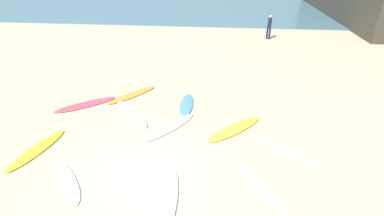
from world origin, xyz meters
The scene contains 14 objects.
ground_plane centered at (0.00, 0.00, 0.00)m, with size 120.00×120.00×0.00m, color #C6B28E.
ocean_water centered at (0.00, 39.80, 0.04)m, with size 120.00×40.00×0.08m, color slate.
surfboard_0 centered at (2.53, 2.67, 0.04)m, with size 0.54×2.54×0.09m, color yellow.
surfboard_1 centered at (4.13, 1.51, 0.04)m, with size 0.48×1.97×0.07m, color white.
surfboard_2 centered at (-1.46, 3.36, 0.03)m, with size 0.58×2.56×0.07m, color white.
surfboard_3 centered at (3.11, -0.08, 0.04)m, with size 0.54×2.59×0.09m, color silver.
surfboard_4 centered at (-3.59, 3.90, 0.03)m, with size 0.57×2.48×0.07m, color #E24A5C.
surfboard_5 centered at (-1.95, 5.03, 0.04)m, with size 0.48×2.49×0.08m, color orange.
surfboard_6 centered at (0.58, 4.35, 0.04)m, with size 0.53×2.09×0.07m, color #5492D6.
surfboard_7 centered at (0.21, 2.56, 0.04)m, with size 0.54×2.45×0.07m, color silver.
surfboard_8 centered at (-3.72, 0.75, 0.04)m, with size 0.53×2.35×0.07m, color yellow.
surfboard_9 centered at (0.77, -1.01, 0.04)m, with size 0.55×2.57×0.09m, color white.
surfboard_10 centered at (-2.05, -0.56, 0.03)m, with size 0.53×1.99×0.07m, color white.
beachgoer_near centered at (5.34, 16.15, 0.99)m, with size 0.39×0.39×1.76m.
Camera 1 is at (1.98, -5.84, 5.32)m, focal length 26.08 mm.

